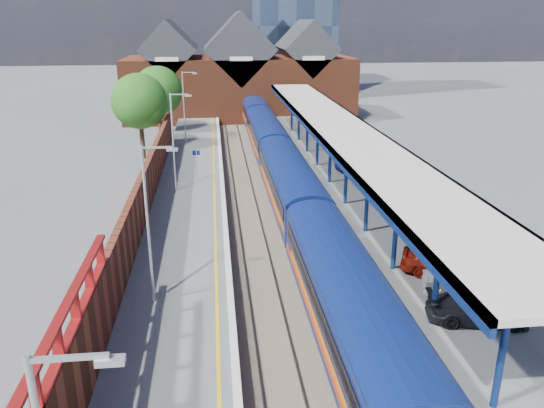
{
  "coord_description": "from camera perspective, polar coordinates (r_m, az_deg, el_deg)",
  "views": [
    {
      "loc": [
        -3.59,
        -15.06,
        12.72
      ],
      "look_at": [
        -0.42,
        13.79,
        2.6
      ],
      "focal_mm": 35.0,
      "sensor_mm": 36.0,
      "label": 1
    }
  ],
  "objects": [
    {
      "name": "parked_car_silver",
      "position": [
        25.24,
        20.14,
        -8.15
      ],
      "size": [
        3.95,
        2.39,
        1.23
      ],
      "primitive_type": "imported",
      "rotation": [
        0.0,
        0.0,
        1.26
      ],
      "color": "silver",
      "rests_on": "right_platform"
    },
    {
      "name": "tree_far",
      "position": [
        59.71,
        -12.02,
        11.72
      ],
      "size": [
        5.2,
        5.2,
        8.1
      ],
      "color": "#382314",
      "rests_on": "ground"
    },
    {
      "name": "parked_car_blue",
      "position": [
        43.94,
        9.47,
        4.25
      ],
      "size": [
        4.5,
        3.18,
        1.14
      ],
      "primitive_type": "imported",
      "rotation": [
        0.0,
        0.0,
        1.92
      ],
      "color": "navy",
      "rests_on": "right_platform"
    },
    {
      "name": "ballast_bed",
      "position": [
        37.46,
        -0.4,
        -0.58
      ],
      "size": [
        6.0,
        76.0,
        0.06
      ],
      "primitive_type": "cube",
      "color": "#473D33",
      "rests_on": "ground"
    },
    {
      "name": "right_platform",
      "position": [
        38.35,
        8.55,
        0.42
      ],
      "size": [
        6.0,
        76.0,
        1.0
      ],
      "primitive_type": "cube",
      "color": "#565659",
      "rests_on": "ground"
    },
    {
      "name": "parked_car_dark",
      "position": [
        23.52,
        21.24,
        -10.46
      ],
      "size": [
        4.32,
        2.45,
        1.18
      ],
      "primitive_type": "imported",
      "rotation": [
        0.0,
        0.0,
        1.36
      ],
      "color": "black",
      "rests_on": "right_platform"
    },
    {
      "name": "canopy",
      "position": [
        38.83,
        7.43,
        7.97
      ],
      "size": [
        4.5,
        52.0,
        4.48
      ],
      "color": "navy",
      "rests_on": "right_platform"
    },
    {
      "name": "parked_car_red",
      "position": [
        26.94,
        18.3,
        -5.9
      ],
      "size": [
        4.6,
        3.42,
        1.46
      ],
      "primitive_type": "imported",
      "rotation": [
        0.0,
        0.0,
        1.12
      ],
      "color": "maroon",
      "rests_on": "right_platform"
    },
    {
      "name": "brick_wall",
      "position": [
        30.72,
        -14.34,
        -0.93
      ],
      "size": [
        0.35,
        50.0,
        3.86
      ],
      "color": "#622C19",
      "rests_on": "left_platform"
    },
    {
      "name": "platform_sign",
      "position": [
        40.35,
        -8.11,
        4.64
      ],
      "size": [
        0.55,
        0.08,
        2.5
      ],
      "color": "#A5A8AA",
      "rests_on": "left_platform"
    },
    {
      "name": "tree_near",
      "position": [
        51.94,
        -13.93,
        10.51
      ],
      "size": [
        5.2,
        5.2,
        8.1
      ],
      "color": "#382314",
      "rests_on": "ground"
    },
    {
      "name": "train",
      "position": [
        44.63,
        0.45,
        5.48
      ],
      "size": [
        2.87,
        65.9,
        3.45
      ],
      "color": "navy",
      "rests_on": "ground"
    },
    {
      "name": "yellow_line",
      "position": [
        36.97,
        -6.2,
        0.63
      ],
      "size": [
        0.14,
        76.0,
        0.01
      ],
      "primitive_type": "cube",
      "color": "yellow",
      "rests_on": "left_platform"
    },
    {
      "name": "lamp_post_d",
      "position": [
        53.69,
        -9.33,
        10.7
      ],
      "size": [
        1.48,
        0.18,
        7.0
      ],
      "color": "#A5A8AA",
      "rests_on": "left_platform"
    },
    {
      "name": "coping_right",
      "position": [
        37.57,
        4.38,
        1.03
      ],
      "size": [
        0.3,
        76.0,
        0.05
      ],
      "primitive_type": "cube",
      "color": "silver",
      "rests_on": "right_platform"
    },
    {
      "name": "left_platform",
      "position": [
        37.18,
        -8.87,
        -0.21
      ],
      "size": [
        5.0,
        76.0,
        1.0
      ],
      "primitive_type": "cube",
      "color": "#565659",
      "rests_on": "ground"
    },
    {
      "name": "lamp_post_c",
      "position": [
        37.96,
        -10.41,
        7.16
      ],
      "size": [
        1.48,
        0.18,
        7.0
      ],
      "color": "#A5A8AA",
      "rests_on": "left_platform"
    },
    {
      "name": "ground",
      "position": [
        46.96,
        -1.66,
        3.5
      ],
      "size": [
        240.0,
        240.0,
        0.0
      ],
      "primitive_type": "plane",
      "color": "#5B5B5E",
      "rests_on": "ground"
    },
    {
      "name": "lamp_post_b",
      "position": [
        22.61,
        -12.93,
        -1.28
      ],
      "size": [
        1.48,
        0.18,
        7.0
      ],
      "color": "#A5A8AA",
      "rests_on": "left_platform"
    },
    {
      "name": "station_building",
      "position": [
        73.51,
        -3.55,
        13.51
      ],
      "size": [
        30.0,
        12.12,
        13.78
      ],
      "color": "#622C19",
      "rests_on": "ground"
    },
    {
      "name": "coping_left",
      "position": [
        36.96,
        -5.27,
        0.69
      ],
      "size": [
        0.3,
        76.0,
        0.05
      ],
      "primitive_type": "cube",
      "color": "silver",
      "rests_on": "left_platform"
    },
    {
      "name": "rails",
      "position": [
        37.43,
        -0.4,
        -0.45
      ],
      "size": [
        4.51,
        76.0,
        0.14
      ],
      "color": "slate",
      "rests_on": "ground"
    }
  ]
}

